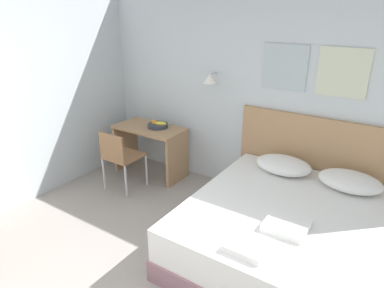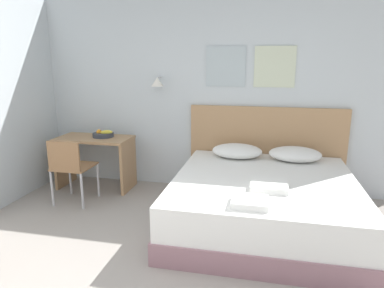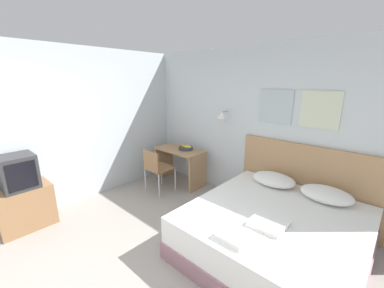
% 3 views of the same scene
% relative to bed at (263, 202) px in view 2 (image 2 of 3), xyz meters
% --- Properties ---
extents(wall_back, '(5.27, 0.31, 2.65)m').
position_rel_bed_xyz_m(wall_back, '(-0.91, 1.10, 1.06)').
color(wall_back, silver).
rests_on(wall_back, ground_plane).
extents(bed, '(1.94, 2.03, 0.56)m').
position_rel_bed_xyz_m(bed, '(0.00, 0.00, 0.00)').
color(bed, gray).
rests_on(bed, ground_plane).
extents(headboard, '(2.06, 0.06, 1.18)m').
position_rel_bed_xyz_m(headboard, '(0.00, 1.05, 0.32)').
color(headboard, '#A87F56').
rests_on(headboard, ground_plane).
extents(pillow_left, '(0.64, 0.45, 0.18)m').
position_rel_bed_xyz_m(pillow_left, '(-0.36, 0.74, 0.37)').
color(pillow_left, white).
rests_on(pillow_left, bed).
extents(pillow_right, '(0.64, 0.45, 0.18)m').
position_rel_bed_xyz_m(pillow_right, '(0.36, 0.74, 0.37)').
color(pillow_right, white).
rests_on(pillow_right, bed).
extents(folded_towel_near_foot, '(0.36, 0.34, 0.06)m').
position_rel_bed_xyz_m(folded_towel_near_foot, '(0.04, -0.30, 0.31)').
color(folded_towel_near_foot, white).
rests_on(folded_towel_near_foot, bed).
extents(folded_towel_mid_bed, '(0.31, 0.28, 0.06)m').
position_rel_bed_xyz_m(folded_towel_mid_bed, '(-0.12, -0.75, 0.31)').
color(folded_towel_mid_bed, white).
rests_on(folded_towel_mid_bed, bed).
extents(desk, '(1.03, 0.54, 0.73)m').
position_rel_bed_xyz_m(desk, '(-2.35, 0.71, 0.23)').
color(desk, '#A87F56').
rests_on(desk, ground_plane).
extents(desk_chair, '(0.45, 0.45, 0.84)m').
position_rel_bed_xyz_m(desk_chair, '(-2.37, 0.09, 0.24)').
color(desk_chair, '#8E6642').
rests_on(desk_chair, ground_plane).
extents(fruit_bowl, '(0.29, 0.29, 0.11)m').
position_rel_bed_xyz_m(fruit_bowl, '(-2.24, 0.77, 0.49)').
color(fruit_bowl, '#333842').
rests_on(fruit_bowl, desk).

